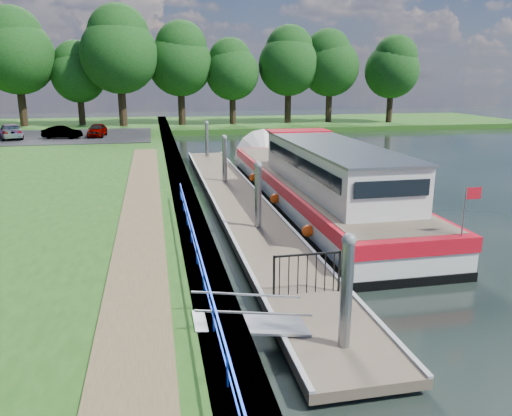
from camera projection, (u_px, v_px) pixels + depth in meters
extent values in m
plane|color=black|center=(335.00, 350.00, 11.33)|extent=(160.00, 160.00, 0.00)
cube|color=#473D2D|center=(182.00, 193.00, 24.94)|extent=(1.10, 90.00, 0.78)
cube|color=#204C15|center=(280.00, 123.00, 62.83)|extent=(60.00, 18.00, 0.60)
cube|color=brown|center=(141.00, 227.00, 17.84)|extent=(1.60, 40.00, 0.05)
cube|color=black|center=(72.00, 136.00, 44.96)|extent=(14.00, 12.00, 0.06)
cube|color=#0C2DBF|center=(199.00, 253.00, 13.26)|extent=(0.04, 18.00, 0.04)
cube|color=#0C2DBF|center=(200.00, 265.00, 13.35)|extent=(0.03, 18.00, 0.03)
cylinder|color=#0C2DBF|center=(227.00, 369.00, 8.61)|extent=(0.04, 0.04, 0.72)
cylinder|color=#0C2DBF|center=(213.00, 316.00, 10.50)|extent=(0.04, 0.04, 0.72)
cylinder|color=#0C2DBF|center=(204.00, 279.00, 12.40)|extent=(0.04, 0.04, 0.72)
cylinder|color=#0C2DBF|center=(197.00, 252.00, 14.29)|extent=(0.04, 0.04, 0.72)
cylinder|color=#0C2DBF|center=(191.00, 232.00, 16.19)|extent=(0.04, 0.04, 0.72)
cylinder|color=#0C2DBF|center=(187.00, 216.00, 18.08)|extent=(0.04, 0.04, 0.72)
cylinder|color=#0C2DBF|center=(183.00, 202.00, 19.97)|extent=(0.04, 0.04, 0.72)
cylinder|color=#0C2DBF|center=(180.00, 191.00, 21.87)|extent=(0.04, 0.04, 0.72)
cube|color=brown|center=(238.00, 202.00, 23.57)|extent=(2.50, 30.00, 0.24)
cube|color=#9EA0A3|center=(321.00, 327.00, 12.26)|extent=(2.30, 5.00, 0.30)
cube|color=#9EA0A3|center=(255.00, 231.00, 19.84)|extent=(2.30, 5.00, 0.30)
cube|color=#9EA0A3|center=(226.00, 189.00, 27.41)|extent=(2.30, 5.00, 0.30)
cube|color=#9EA0A3|center=(210.00, 164.00, 34.99)|extent=(2.30, 5.00, 0.30)
cube|color=#9EA0A3|center=(263.00, 198.00, 23.76)|extent=(0.12, 30.00, 0.06)
cube|color=#9EA0A3|center=(213.00, 200.00, 23.30)|extent=(0.12, 30.00, 0.06)
cylinder|color=gray|center=(345.00, 316.00, 10.58)|extent=(0.26, 0.26, 3.40)
sphere|color=gray|center=(349.00, 240.00, 10.14)|extent=(0.30, 0.30, 0.30)
cylinder|color=gray|center=(258.00, 209.00, 19.10)|extent=(0.26, 0.26, 3.40)
sphere|color=gray|center=(258.00, 165.00, 18.66)|extent=(0.30, 0.30, 0.30)
cylinder|color=gray|center=(225.00, 168.00, 27.62)|extent=(0.26, 0.26, 3.40)
sphere|color=gray|center=(224.00, 137.00, 27.19)|extent=(0.30, 0.30, 0.30)
cylinder|color=gray|center=(207.00, 147.00, 36.14)|extent=(0.26, 0.26, 3.40)
sphere|color=gray|center=(206.00, 123.00, 35.71)|extent=(0.30, 0.30, 0.30)
cube|color=#A5A8AD|center=(251.00, 324.00, 11.29)|extent=(2.58, 1.00, 0.43)
cube|color=#A5A8AD|center=(255.00, 313.00, 10.71)|extent=(2.58, 0.04, 0.41)
cube|color=#A5A8AD|center=(247.00, 295.00, 11.62)|extent=(2.58, 0.04, 0.41)
cube|color=black|center=(274.00, 276.00, 12.99)|extent=(0.05, 0.05, 1.15)
cube|color=black|center=(339.00, 271.00, 13.34)|extent=(0.05, 0.05, 1.15)
cube|color=black|center=(308.00, 254.00, 13.03)|extent=(1.85, 0.05, 0.05)
cube|color=black|center=(279.00, 276.00, 13.02)|extent=(0.02, 0.02, 1.10)
cube|color=black|center=(289.00, 275.00, 13.07)|extent=(0.02, 0.02, 1.10)
cube|color=black|center=(298.00, 274.00, 13.11)|extent=(0.02, 0.02, 1.10)
cube|color=black|center=(307.00, 274.00, 13.16)|extent=(0.02, 0.02, 1.10)
cube|color=black|center=(316.00, 273.00, 13.21)|extent=(0.02, 0.02, 1.10)
cube|color=black|center=(325.00, 272.00, 13.26)|extent=(0.02, 0.02, 1.10)
cube|color=black|center=(334.00, 271.00, 13.31)|extent=(0.02, 0.02, 1.10)
cube|color=black|center=(312.00, 204.00, 24.17)|extent=(4.00, 20.00, 0.55)
cube|color=silver|center=(313.00, 192.00, 24.02)|extent=(3.96, 19.90, 0.65)
cube|color=red|center=(313.00, 181.00, 23.88)|extent=(4.04, 20.00, 0.48)
cube|color=brown|center=(313.00, 176.00, 23.81)|extent=(3.68, 19.20, 0.04)
cone|color=silver|center=(265.00, 160.00, 33.88)|extent=(4.00, 1.50, 4.00)
cube|color=silver|center=(332.00, 167.00, 21.22)|extent=(3.00, 11.00, 1.75)
cube|color=gray|center=(333.00, 145.00, 20.99)|extent=(3.10, 11.20, 0.10)
cube|color=black|center=(298.00, 162.00, 20.86)|extent=(0.04, 10.00, 0.55)
cube|color=black|center=(366.00, 160.00, 21.45)|extent=(0.04, 10.00, 0.55)
cube|color=black|center=(296.00, 144.00, 26.41)|extent=(2.60, 0.04, 0.55)
cube|color=black|center=(392.00, 189.00, 15.90)|extent=(2.60, 0.04, 0.55)
cube|color=red|center=(298.00, 131.00, 25.89)|extent=(3.20, 1.60, 0.06)
cylinder|color=gray|center=(464.00, 212.00, 14.73)|extent=(0.05, 0.05, 1.50)
cube|color=red|center=(474.00, 193.00, 14.64)|extent=(0.50, 0.02, 0.35)
sphere|color=#F74F0D|center=(308.00, 231.00, 17.92)|extent=(0.44, 0.44, 0.44)
sphere|color=#F74F0D|center=(275.00, 199.00, 22.65)|extent=(0.44, 0.44, 0.44)
sphere|color=#F74F0D|center=(253.00, 177.00, 27.38)|extent=(0.44, 0.44, 0.44)
imported|color=#594C47|center=(348.00, 193.00, 16.40)|extent=(0.43, 0.64, 1.72)
cylinder|color=#332316|center=(23.00, 108.00, 53.97)|extent=(0.83, 0.83, 4.21)
sphere|color=#103611|center=(17.00, 56.00, 52.59)|extent=(7.95, 7.95, 7.95)
sphere|color=#103611|center=(12.00, 36.00, 52.14)|extent=(6.31, 6.31, 6.31)
cylinder|color=#332316|center=(82.00, 112.00, 55.76)|extent=(0.70, 0.70, 3.10)
sphere|color=#103611|center=(78.00, 76.00, 54.75)|extent=(5.85, 5.85, 5.85)
sphere|color=#103611|center=(76.00, 62.00, 54.50)|extent=(4.65, 4.65, 4.65)
cylinder|color=#332316|center=(123.00, 108.00, 54.13)|extent=(0.84, 0.84, 4.29)
sphere|color=#103611|center=(119.00, 55.00, 52.73)|extent=(8.10, 8.10, 8.10)
sphere|color=#103611|center=(118.00, 35.00, 52.36)|extent=(6.44, 6.44, 6.44)
cylinder|color=#332316|center=(182.00, 108.00, 57.35)|extent=(0.79, 0.79, 3.83)
sphere|color=#103611|center=(180.00, 64.00, 56.09)|extent=(7.24, 7.24, 7.24)
sphere|color=#103611|center=(181.00, 47.00, 55.45)|extent=(5.75, 5.75, 5.75)
cylinder|color=#332316|center=(233.00, 110.00, 58.32)|extent=(0.72, 0.72, 3.26)
sphere|color=#103611|center=(232.00, 73.00, 57.25)|extent=(6.16, 6.16, 6.16)
sphere|color=#103611|center=(230.00, 59.00, 57.06)|extent=(4.89, 4.89, 4.89)
cylinder|color=#332316|center=(288.00, 107.00, 59.85)|extent=(0.78, 0.78, 3.77)
sphere|color=#103611|center=(289.00, 65.00, 58.61)|extent=(7.13, 7.13, 7.13)
sphere|color=#103611|center=(289.00, 49.00, 58.41)|extent=(5.66, 5.66, 5.66)
cylinder|color=#332316|center=(329.00, 107.00, 60.88)|extent=(0.77, 0.77, 3.65)
sphere|color=#103611|center=(330.00, 67.00, 59.69)|extent=(6.89, 6.89, 6.89)
sphere|color=#103611|center=(328.00, 52.00, 59.20)|extent=(5.47, 5.47, 5.47)
cylinder|color=#332316|center=(389.00, 108.00, 60.53)|extent=(0.74, 0.74, 3.41)
sphere|color=#103611|center=(392.00, 71.00, 59.41)|extent=(6.43, 6.43, 6.43)
sphere|color=#103611|center=(396.00, 57.00, 58.84)|extent=(5.11, 5.11, 5.11)
imported|color=#999999|center=(97.00, 130.00, 44.29)|extent=(1.63, 3.51, 1.16)
imported|color=#999999|center=(62.00, 132.00, 42.89)|extent=(3.40, 1.80, 1.06)
imported|color=#999999|center=(10.00, 131.00, 42.72)|extent=(3.09, 4.69, 1.26)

